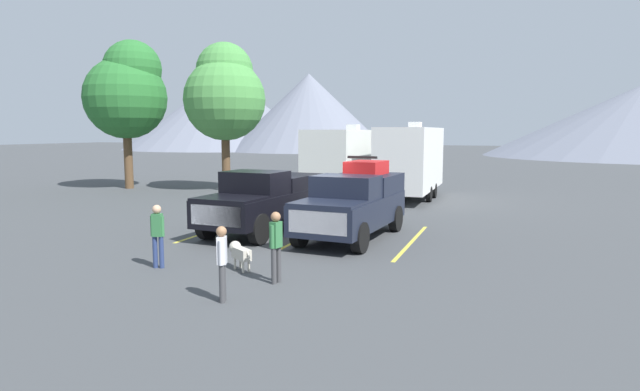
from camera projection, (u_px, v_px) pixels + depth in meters
ground_plane at (305, 237)px, 17.15m from camera, size 240.00×240.00×0.00m
pickup_truck_a at (265, 199)px, 18.02m from camera, size 2.52×5.69×2.12m
pickup_truck_b at (354, 201)px, 16.90m from camera, size 2.49×5.43×2.61m
lot_stripe_a at (221, 228)px, 18.68m from camera, size 0.12×5.50×0.01m
lot_stripe_b at (310, 234)px, 17.51m from camera, size 0.12×5.50×0.01m
lot_stripe_c at (412, 242)px, 16.33m from camera, size 0.12×5.50×0.01m
camper_trailer_a at (347, 158)px, 27.74m from camera, size 2.38×8.93×3.81m
camper_trailer_b at (411, 159)px, 26.51m from camera, size 2.40×8.07×3.92m
person_a at (222, 258)px, 10.48m from camera, size 0.25×0.32×1.55m
person_b at (158, 232)px, 13.10m from camera, size 0.35×0.24×1.61m
person_c at (276, 242)px, 11.78m from camera, size 0.24×0.35×1.64m
dog at (239, 252)px, 13.01m from camera, size 0.81×0.63×0.68m
tree_a at (225, 93)px, 30.02m from camera, size 4.68×4.68×8.52m
tree_b at (127, 91)px, 31.08m from camera, size 4.84×4.84×8.81m
mountain_ridge at (419, 115)px, 87.69m from camera, size 125.99×50.84×14.61m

